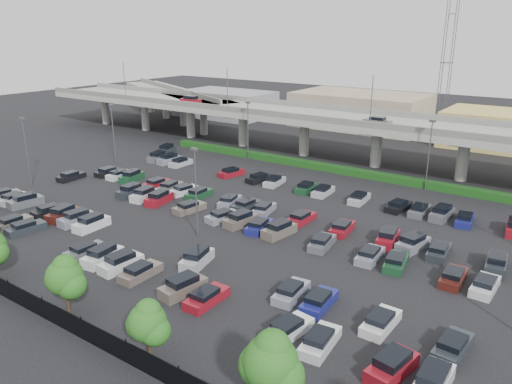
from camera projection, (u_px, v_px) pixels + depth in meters
ground at (240, 215)px, 63.10m from camera, size 280.00×280.00×0.00m
overpass at (349, 123)px, 85.93m from camera, size 150.00×13.00×15.80m
on_ramp at (174, 95)px, 122.79m from camera, size 50.93×30.13×8.80m
hedge at (330, 168)px, 82.38m from camera, size 66.00×1.60×1.10m
fence at (36, 305)px, 41.05m from camera, size 70.00×0.10×2.00m
tree_row at (53, 272)px, 40.97m from camera, size 65.07×3.66×5.94m
parked_cars at (221, 217)px, 60.79m from camera, size 63.09×41.68×1.67m
light_poles at (223, 160)px, 64.94m from camera, size 66.90×48.38×10.30m
distant_buildings at (466, 123)px, 103.30m from camera, size 138.00×24.00×9.00m
comm_tower at (447, 60)px, 113.62m from camera, size 2.40×2.40×30.00m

